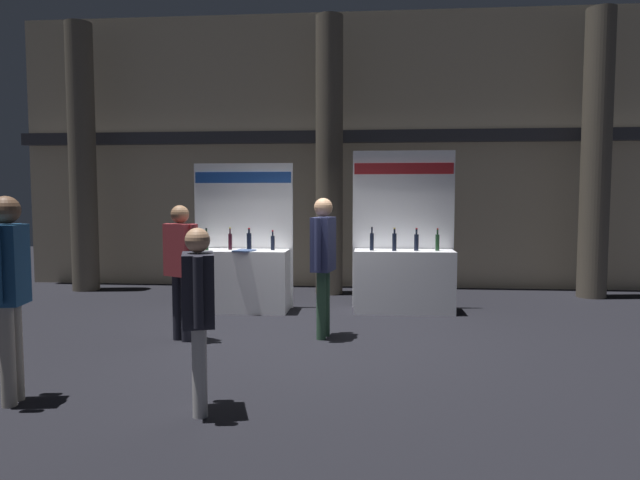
{
  "coord_description": "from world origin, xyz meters",
  "views": [
    {
      "loc": [
        0.72,
        -7.1,
        1.82
      ],
      "look_at": [
        0.04,
        0.91,
        1.22
      ],
      "focal_mm": 31.33,
      "sensor_mm": 36.0,
      "label": 1
    }
  ],
  "objects_px": {
    "visitor_4": "(181,260)",
    "exhibitor_booth_0": "(240,274)",
    "exhibitor_booth_1": "(404,273)",
    "visitor_3": "(9,280)",
    "visitor_0": "(198,303)",
    "visitor_1": "(323,254)"
  },
  "relations": [
    {
      "from": "visitor_4",
      "to": "exhibitor_booth_0",
      "type": "bearing_deg",
      "value": 108.85
    },
    {
      "from": "exhibitor_booth_1",
      "to": "visitor_3",
      "type": "distance_m",
      "value": 5.77
    },
    {
      "from": "exhibitor_booth_1",
      "to": "visitor_0",
      "type": "bearing_deg",
      "value": -114.05
    },
    {
      "from": "visitor_0",
      "to": "visitor_3",
      "type": "distance_m",
      "value": 1.73
    },
    {
      "from": "visitor_1",
      "to": "visitor_3",
      "type": "bearing_deg",
      "value": -33.65
    },
    {
      "from": "exhibitor_booth_0",
      "to": "visitor_1",
      "type": "relative_size",
      "value": 1.31
    },
    {
      "from": "visitor_1",
      "to": "visitor_4",
      "type": "distance_m",
      "value": 1.82
    },
    {
      "from": "visitor_0",
      "to": "visitor_3",
      "type": "height_order",
      "value": "visitor_3"
    },
    {
      "from": "exhibitor_booth_0",
      "to": "visitor_3",
      "type": "distance_m",
      "value": 4.38
    },
    {
      "from": "exhibitor_booth_1",
      "to": "exhibitor_booth_0",
      "type": "bearing_deg",
      "value": -176.36
    },
    {
      "from": "visitor_1",
      "to": "visitor_4",
      "type": "height_order",
      "value": "visitor_1"
    },
    {
      "from": "visitor_3",
      "to": "visitor_1",
      "type": "bearing_deg",
      "value": 125.32
    },
    {
      "from": "visitor_0",
      "to": "visitor_4",
      "type": "xyz_separation_m",
      "value": [
        -0.95,
        2.35,
        0.09
      ]
    },
    {
      "from": "visitor_0",
      "to": "visitor_1",
      "type": "bearing_deg",
      "value": 145.13
    },
    {
      "from": "exhibitor_booth_1",
      "to": "visitor_3",
      "type": "height_order",
      "value": "exhibitor_booth_1"
    },
    {
      "from": "visitor_1",
      "to": "visitor_3",
      "type": "relative_size",
      "value": 0.99
    },
    {
      "from": "exhibitor_booth_0",
      "to": "visitor_1",
      "type": "height_order",
      "value": "exhibitor_booth_0"
    },
    {
      "from": "visitor_1",
      "to": "visitor_4",
      "type": "xyz_separation_m",
      "value": [
        -1.79,
        -0.3,
        -0.07
      ]
    },
    {
      "from": "visitor_1",
      "to": "visitor_3",
      "type": "xyz_separation_m",
      "value": [
        -2.56,
        -2.56,
        -0.0
      ]
    },
    {
      "from": "visitor_3",
      "to": "visitor_4",
      "type": "bearing_deg",
      "value": 151.51
    },
    {
      "from": "visitor_0",
      "to": "visitor_4",
      "type": "relative_size",
      "value": 0.91
    },
    {
      "from": "exhibitor_booth_1",
      "to": "visitor_1",
      "type": "height_order",
      "value": "exhibitor_booth_1"
    }
  ]
}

